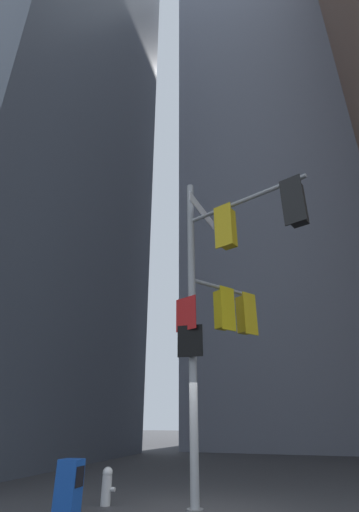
{
  "coord_description": "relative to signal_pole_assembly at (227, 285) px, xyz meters",
  "views": [
    {
      "loc": [
        2.21,
        -8.13,
        1.75
      ],
      "look_at": [
        -0.37,
        0.15,
        5.74
      ],
      "focal_mm": 24.99,
      "sensor_mm": 36.0,
      "label": 1
    }
  ],
  "objects": [
    {
      "name": "fire_hydrant",
      "position": [
        -3.1,
        0.38,
        -4.38
      ],
      "size": [
        0.33,
        0.23,
        0.76
      ],
      "color": "silver",
      "rests_on": "ground"
    },
    {
      "name": "newspaper_box",
      "position": [
        -3.29,
        -0.88,
        -4.26
      ],
      "size": [
        0.45,
        0.36,
        1.02
      ],
      "color": "#194CB2",
      "rests_on": "ground"
    },
    {
      "name": "signal_pole_assembly",
      "position": [
        0.0,
        0.0,
        0.0
      ],
      "size": [
        3.39,
        3.08,
        7.83
      ],
      "color": "#9EA0A3",
      "rests_on": "ground"
    },
    {
      "name": "building_mid_block",
      "position": [
        2.24,
        23.08,
        17.8
      ],
      "size": [
        16.35,
        16.35,
        45.15
      ],
      "primitive_type": "cube",
      "color": "slate",
      "rests_on": "ground"
    },
    {
      "name": "building_tower_left",
      "position": [
        -15.06,
        6.23,
        18.71
      ],
      "size": [
        14.64,
        14.64,
        46.96
      ],
      "primitive_type": "cube",
      "color": "#4C5460",
      "rests_on": "ground"
    }
  ]
}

